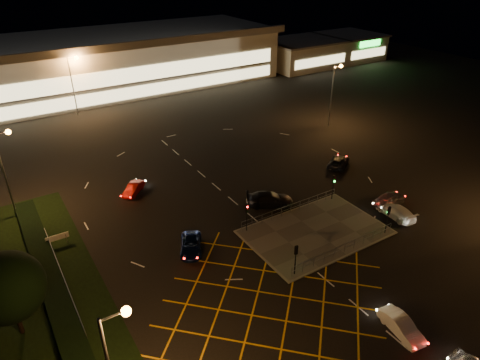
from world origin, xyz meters
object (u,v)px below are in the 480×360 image
car_queue_white (401,326)px  car_east_grey (338,162)px  signal_nw (247,212)px  car_circ_red (134,189)px  signal_se (388,214)px  signal_sw (296,254)px  car_far_dkgrey (269,199)px  car_approach_white (396,211)px  signal_ne (334,182)px  car_left_blue (191,245)px  car_right_silver (389,199)px

car_queue_white → car_east_grey: size_ratio=0.85×
signal_nw → car_circ_red: signal_nw is taller
signal_se → car_circ_red: size_ratio=0.84×
signal_sw → car_far_dkgrey: 12.21m
car_queue_white → car_approach_white: 16.91m
signal_ne → car_approach_white: 7.48m
car_far_dkgrey → car_circ_red: (-12.29, 10.96, -0.16)m
car_left_blue → car_east_grey: 25.82m
car_east_grey → signal_nw: bearing=75.3°
signal_ne → car_left_blue: 18.42m
signal_ne → car_queue_white: size_ratio=0.78×
signal_sw → car_circ_red: (-7.21, 21.95, -1.75)m
signal_se → signal_ne: same height
signal_sw → car_far_dkgrey: bearing=-114.8°
signal_nw → car_approach_white: bearing=-22.4°
signal_ne → car_far_dkgrey: (-6.92, 3.01, -1.58)m
signal_se → car_queue_white: signal_se is taller
car_far_dkgrey → car_right_silver: car_far_dkgrey is taller
signal_se → car_far_dkgrey: signal_se is taller
car_far_dkgrey → signal_ne: bearing=-83.1°
signal_nw → car_right_silver: signal_nw is taller
car_far_dkgrey → car_right_silver: bearing=-91.6°
signal_sw → car_right_silver: 17.30m
signal_sw → car_left_blue: signal_sw is taller
car_circ_red → signal_se: bearing=-3.2°
car_east_grey → car_approach_white: (-3.31, -12.48, 0.03)m
signal_se → car_left_blue: bearing=-24.2°
signal_nw → signal_sw: bearing=-90.0°
signal_sw → car_far_dkgrey: size_ratio=0.58×
car_far_dkgrey → car_east_grey: bearing=-47.0°
car_far_dkgrey → car_right_silver: size_ratio=1.22×
signal_ne → car_queue_white: signal_ne is taller
car_left_blue → car_east_grey: (25.15, 5.84, 0.04)m
signal_ne → car_far_dkgrey: size_ratio=0.58×
car_circ_red → car_approach_white: bearing=3.7°
car_far_dkgrey → signal_sw: bearing=-174.4°
car_far_dkgrey → car_circ_red: car_far_dkgrey is taller
car_circ_red → car_approach_white: car_approach_white is taller
car_east_grey → car_approach_white: car_approach_white is taller
signal_nw → car_right_silver: bearing=-14.4°
car_queue_white → car_approach_white: (12.70, 11.16, 0.02)m
car_queue_white → signal_nw: bearing=107.4°
signal_sw → car_left_blue: (-6.34, 8.23, -1.75)m
car_left_blue → car_east_grey: car_east_grey is taller
signal_ne → car_right_silver: 6.68m
signal_se → car_approach_white: 4.20m
signal_se → car_right_silver: bearing=-142.8°
signal_nw → car_approach_white: 16.85m
signal_sw → car_right_silver: signal_sw is taller
signal_sw → car_east_grey: signal_sw is taller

